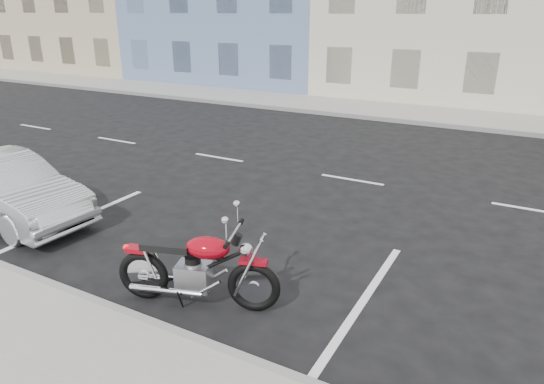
{
  "coord_description": "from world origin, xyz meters",
  "views": [
    {
      "loc": [
        1.74,
        -10.87,
        3.92
      ],
      "look_at": [
        -2.29,
        -3.58,
        0.8
      ],
      "focal_mm": 32.0,
      "sensor_mm": 36.0,
      "label": 1
    }
  ],
  "objects": [
    {
      "name": "motorcycle",
      "position": [
        -1.23,
        -5.94,
        0.54
      ],
      "size": [
        2.29,
        1.03,
        1.19
      ],
      "rotation": [
        0.0,
        0.0,
        0.31
      ],
      "color": "black",
      "rests_on": "ground"
    },
    {
      "name": "curb_near",
      "position": [
        -5.0,
        -7.0,
        0.08
      ],
      "size": [
        80.0,
        0.12,
        0.16
      ],
      "primitive_type": "cube",
      "color": "gray",
      "rests_on": "ground"
    },
    {
      "name": "sidewalk_far",
      "position": [
        -5.0,
        8.7,
        0.07
      ],
      "size": [
        80.0,
        3.4,
        0.15
      ],
      "primitive_type": "cube",
      "color": "gray",
      "rests_on": "ground"
    },
    {
      "name": "sedan_silver",
      "position": [
        -7.12,
        -5.63,
        0.65
      ],
      "size": [
        4.02,
        1.62,
        1.3
      ],
      "primitive_type": "imported",
      "rotation": [
        0.0,
        0.0,
        1.51
      ],
      "color": "#ABADB3",
      "rests_on": "ground"
    },
    {
      "name": "ground",
      "position": [
        0.0,
        0.0,
        0.0
      ],
      "size": [
        120.0,
        120.0,
        0.0
      ],
      "primitive_type": "plane",
      "color": "black",
      "rests_on": "ground"
    },
    {
      "name": "curb_far",
      "position": [
        -5.0,
        7.0,
        0.08
      ],
      "size": [
        80.0,
        0.12,
        0.16
      ],
      "primitive_type": "cube",
      "color": "gray",
      "rests_on": "ground"
    }
  ]
}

